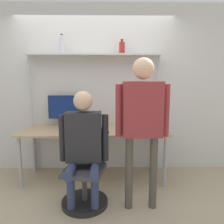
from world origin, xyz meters
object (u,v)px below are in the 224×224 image
Objects in this scene: monitor at (65,109)px; bottle_red at (122,48)px; cell_phone at (107,133)px; office_chair at (85,181)px; person_standing at (142,114)px; laptop at (89,128)px; bottle_clear at (62,46)px; person_seated at (84,140)px.

bottle_red is (0.91, -0.02, 0.95)m from monitor.
cell_phone is 0.73m from office_chair.
person_standing is at bearing -55.66° from cell_phone.
person_standing is (0.66, -0.64, 0.31)m from laptop.
office_chair is 3.13× the size of bottle_clear.
person_seated is (0.41, -0.99, -0.23)m from monitor.
monitor reaches higher than laptop.
laptop reaches higher than office_chair.
cell_phone is 0.51× the size of bottle_clear.
laptop is at bearing 135.79° from person_standing.
monitor is 0.57× the size of office_chair.
bottle_red reaches higher than monitor.
monitor is 0.30× the size of person_standing.
office_chair is at bearing -90.89° from laptop.
bottle_red reaches higher than person_standing.
laptop is 0.76m from office_chair.
person_standing is at bearing -80.74° from bottle_red.
laptop is 0.26× the size of person_seated.
monitor is 0.98m from bottle_clear.
person_seated is 6.30× the size of bottle_red.
bottle_clear is (-0.43, 0.40, 1.20)m from laptop.
person_standing is 1.36m from bottle_red.
office_chair is at bearing 79.91° from person_seated.
person_standing reaches higher than office_chair.
cell_phone is (0.26, -0.05, -0.05)m from laptop.
cell_phone is at bearing 60.89° from office_chair.
person_standing is (0.40, -0.58, 0.36)m from cell_phone.
cell_phone is at bearing -116.95° from bottle_red.
monitor is 0.63m from laptop.
bottle_red reaches higher than person_seated.
bottle_clear is (-0.91, 0.00, 0.03)m from bottle_red.
monitor is 1.29m from office_chair.
bottle_red reaches higher than cell_phone.
laptop is 0.58m from person_seated.
person_seated is 4.74× the size of bottle_clear.
person_seated is at bearing -100.09° from office_chair.
monitor is at bearing 135.62° from person_standing.
laptop is 1.23× the size of bottle_clear.
bottle_red is at bearing 62.66° from person_seated.
person_standing is 6.00× the size of bottle_clear.
cell_phone is 1.32m from bottle_red.
laptop is at bearing -140.70° from bottle_red.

